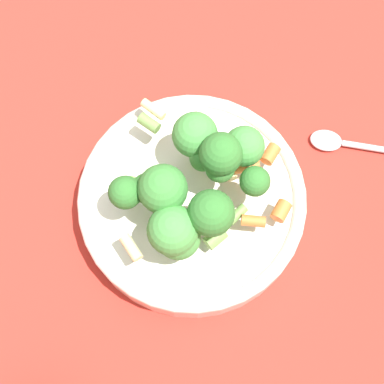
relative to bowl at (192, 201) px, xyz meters
name	(u,v)px	position (x,y,z in m)	size (l,w,h in m)	color
ground_plane	(192,208)	(0.00, 0.00, -0.02)	(3.00, 3.00, 0.00)	#B72D23
bowl	(192,201)	(0.00, 0.00, 0.00)	(0.24, 0.24, 0.05)	silver
pasta_salad	(194,186)	(-0.01, 0.00, 0.07)	(0.17, 0.18, 0.08)	#8CB766
spoon	(351,144)	(-0.01, -0.19, -0.02)	(0.10, 0.13, 0.01)	silver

